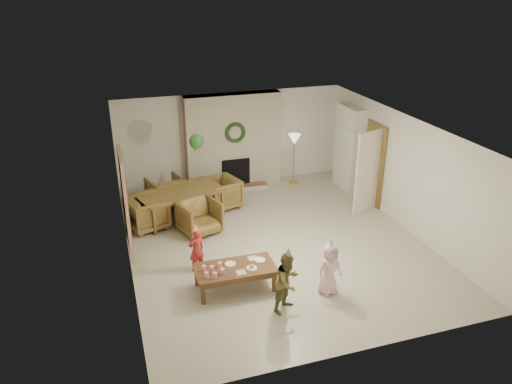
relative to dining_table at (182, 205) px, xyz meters
name	(u,v)px	position (x,y,z in m)	size (l,w,h in m)	color
floor	(275,243)	(1.67, -1.76, -0.34)	(7.00, 7.00, 0.00)	#B7B29E
ceiling	(277,129)	(1.67, -1.76, 2.16)	(7.00, 7.00, 0.00)	white
wall_back	(231,139)	(1.67, 1.74, 0.91)	(7.00, 7.00, 0.00)	silver
wall_front	(361,282)	(1.67, -5.26, 0.91)	(7.00, 7.00, 0.00)	silver
wall_left	(124,208)	(-1.33, -1.76, 0.91)	(7.00, 7.00, 0.00)	silver
wall_right	(405,172)	(4.67, -1.76, 0.91)	(7.00, 7.00, 0.00)	silver
fireplace_mass	(233,141)	(1.67, 1.54, 0.91)	(2.50, 0.40, 2.50)	#561617
fireplace_hearth	(238,188)	(1.67, 1.19, -0.28)	(1.60, 0.30, 0.12)	brown
fireplace_firebox	(236,172)	(1.67, 1.36, 0.11)	(0.75, 0.12, 0.75)	black
fireplace_wreath	(235,133)	(1.67, 1.31, 1.21)	(0.54, 0.54, 0.10)	#193714
floor_lamp_base	(293,182)	(3.27, 1.24, -0.32)	(0.26, 0.26, 0.03)	gold
floor_lamp_post	(294,161)	(3.27, 1.24, 0.31)	(0.03, 0.03, 1.24)	gold
floor_lamp_shade	(294,139)	(3.27, 1.24, 0.91)	(0.33, 0.33, 0.28)	beige
bookshelf_carcass	(348,148)	(4.51, 0.54, 0.76)	(0.30, 1.00, 2.20)	white
bookshelf_shelf_a	(346,171)	(4.49, 0.54, 0.11)	(0.30, 0.92, 0.03)	white
bookshelf_shelf_b	(347,157)	(4.49, 0.54, 0.51)	(0.30, 0.92, 0.03)	white
bookshelf_shelf_c	(348,142)	(4.49, 0.54, 0.91)	(0.30, 0.92, 0.03)	white
bookshelf_shelf_d	(349,128)	(4.49, 0.54, 1.31)	(0.30, 0.92, 0.03)	white
books_row_lower	(348,168)	(4.47, 0.39, 0.25)	(0.20, 0.40, 0.24)	#A31E31
books_row_mid	(346,151)	(4.47, 0.59, 0.65)	(0.20, 0.44, 0.24)	#25548A
books_row_upper	(350,139)	(4.47, 0.44, 1.04)	(0.20, 0.36, 0.22)	#A59023
door_frame	(374,164)	(4.63, -0.56, 0.68)	(0.05, 0.86, 2.04)	brown
door_leaf	(368,172)	(4.25, -0.94, 0.66)	(0.05, 0.80, 2.00)	beige
curtain_panel	(125,203)	(-1.29, -1.56, 0.91)	(0.06, 1.20, 2.00)	beige
dining_table	(182,205)	(0.00, 0.00, 0.00)	(1.92, 1.07, 0.67)	brown
dining_chair_near	(199,217)	(0.25, -0.81, 0.04)	(0.80, 0.82, 0.74)	brown
dining_chair_far	(166,192)	(-0.25, 0.81, 0.04)	(0.80, 0.82, 0.74)	brown
dining_chair_left	(148,213)	(-0.81, -0.25, 0.04)	(0.80, 0.82, 0.74)	brown
dining_chair_right	(221,193)	(1.01, 0.31, 0.04)	(0.80, 0.82, 0.74)	brown
hanging_plant_cord	(196,131)	(0.37, -0.26, 1.81)	(0.01, 0.01, 0.70)	tan
hanging_plant_pot	(197,147)	(0.37, -0.26, 1.46)	(0.16, 0.16, 0.12)	brown
hanging_plant_foliage	(197,141)	(0.37, -0.26, 1.58)	(0.32, 0.32, 0.32)	#194D1A
coffee_table_top	(235,269)	(0.43, -3.10, 0.07)	(1.43, 0.71, 0.07)	#55361C
coffee_table_apron	(235,272)	(0.43, -3.10, -0.01)	(1.32, 0.60, 0.09)	#55361C
coffee_leg_fl	(203,294)	(-0.23, -3.38, -0.15)	(0.08, 0.08, 0.37)	#55361C
coffee_leg_fr	(275,282)	(1.07, -3.41, -0.15)	(0.08, 0.08, 0.37)	#55361C
coffee_leg_bl	(197,276)	(-0.22, -2.80, -0.15)	(0.08, 0.08, 0.37)	#55361C
coffee_leg_br	(265,265)	(1.08, -2.82, -0.15)	(0.08, 0.08, 0.37)	#55361C
cup_a	(207,275)	(-0.13, -3.26, 0.15)	(0.08, 0.08, 0.10)	white
cup_b	(204,268)	(-0.12, -3.04, 0.15)	(0.08, 0.08, 0.10)	white
cup_c	(215,275)	(0.00, -3.32, 0.15)	(0.08, 0.08, 0.10)	white
cup_d	(212,269)	(0.01, -3.10, 0.15)	(0.08, 0.08, 0.10)	white
cup_e	(222,271)	(0.16, -3.23, 0.15)	(0.08, 0.08, 0.10)	white
cup_f	(220,265)	(0.16, -3.01, 0.15)	(0.08, 0.08, 0.10)	white
plate_a	(230,264)	(0.37, -2.97, 0.11)	(0.20, 0.20, 0.01)	white
plate_b	(252,268)	(0.70, -3.22, 0.11)	(0.20, 0.20, 0.01)	white
plate_c	(260,260)	(0.92, -3.00, 0.11)	(0.20, 0.20, 0.01)	white
food_scoop	(252,266)	(0.70, -3.22, 0.15)	(0.08, 0.08, 0.08)	tan
napkin_left	(241,272)	(0.48, -3.30, 0.11)	(0.16, 0.16, 0.01)	#D59DA4
napkin_right	(253,258)	(0.81, -2.91, 0.11)	(0.16, 0.16, 0.01)	#D59DA4
child_red	(196,250)	(-0.11, -2.30, 0.10)	(0.32, 0.21, 0.88)	#A42523
party_hat_red	(195,228)	(-0.11, -2.30, 0.58)	(0.12, 0.12, 0.17)	#E8F050
child_plaid	(288,282)	(1.10, -3.95, 0.20)	(0.52, 0.41, 1.07)	brown
party_hat_plaid	(289,252)	(1.10, -3.95, 0.77)	(0.13, 0.13, 0.18)	#4EB64E
child_pink	(330,269)	(1.97, -3.73, 0.15)	(0.47, 0.31, 0.97)	#F5C4C9
party_hat_pink	(331,243)	(1.97, -3.73, 0.67)	(0.13, 0.13, 0.17)	silver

